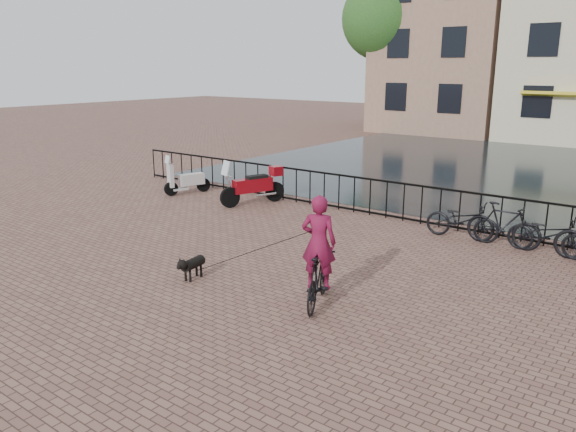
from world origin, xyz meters
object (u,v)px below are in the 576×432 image
Objects in this scene: dog at (193,267)px; motorcycle at (253,181)px; scooter at (187,173)px; cyclist at (318,257)px.

dog is 0.38× the size of motorcycle.
motorcycle reaches higher than scooter.
cyclist is at bearing 1.93° from dog.
motorcycle is 2.60m from scooter.
motorcycle reaches higher than dog.
motorcycle is 1.36× the size of scooter.
scooter is at bearing -51.46° from cyclist.
cyclist reaches higher than scooter.
motorcycle is at bearing 112.03° from dog.
scooter is (-5.61, 5.06, 0.41)m from dog.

